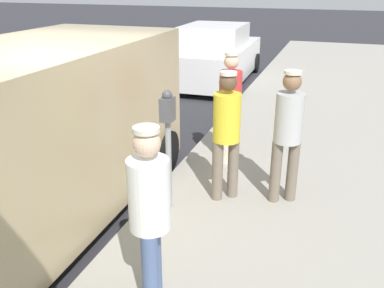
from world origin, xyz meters
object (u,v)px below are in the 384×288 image
(pedestrian_in_yellow, at_px, (227,129))
(parking_meter_near, at_px, (168,131))
(pedestrian_in_gray, at_px, (288,129))
(pedestrian_in_red, at_px, (230,101))
(pedestrian_in_white, at_px, (150,211))
(parked_van, at_px, (15,142))
(parked_sedan_ahead, at_px, (216,56))

(pedestrian_in_yellow, bearing_deg, parking_meter_near, -140.82)
(pedestrian_in_yellow, bearing_deg, pedestrian_in_gray, 13.60)
(parking_meter_near, distance_m, pedestrian_in_red, 1.71)
(pedestrian_in_red, bearing_deg, parking_meter_near, -101.07)
(pedestrian_in_gray, xyz_separation_m, pedestrian_in_white, (-0.82, -2.26, -0.02))
(parked_van, bearing_deg, pedestrian_in_white, -21.20)
(pedestrian_in_gray, bearing_deg, pedestrian_in_yellow, -166.40)
(parking_meter_near, height_order, parked_van, parked_van)
(pedestrian_in_red, bearing_deg, pedestrian_in_white, -87.03)
(parked_van, bearing_deg, parking_meter_near, 28.99)
(pedestrian_in_red, distance_m, parked_van, 3.10)
(pedestrian_in_red, relative_size, pedestrian_in_gray, 1.00)
(pedestrian_in_white, bearing_deg, pedestrian_in_yellow, 87.52)
(parking_meter_near, relative_size, pedestrian_in_red, 0.90)
(parked_sedan_ahead, bearing_deg, parked_van, -89.78)
(parking_meter_near, bearing_deg, pedestrian_in_white, -72.78)
(pedestrian_in_yellow, relative_size, parked_van, 0.32)
(pedestrian_in_red, height_order, pedestrian_in_white, pedestrian_in_red)
(parked_sedan_ahead, bearing_deg, parking_meter_near, -78.23)
(pedestrian_in_red, relative_size, pedestrian_in_yellow, 1.01)
(pedestrian_in_white, bearing_deg, parked_van, 158.80)
(pedestrian_in_white, bearing_deg, pedestrian_in_gray, 70.15)
(pedestrian_in_yellow, relative_size, pedestrian_in_white, 1.00)
(pedestrian_in_yellow, height_order, parked_van, parked_van)
(parked_sedan_ahead, bearing_deg, pedestrian_in_red, -71.86)
(pedestrian_in_red, xyz_separation_m, pedestrian_in_yellow, (0.26, -1.20, -0.01))
(pedestrian_in_yellow, distance_m, pedestrian_in_white, 2.09)
(pedestrian_in_red, bearing_deg, parked_van, -126.09)
(pedestrian_in_yellow, height_order, pedestrian_in_gray, pedestrian_in_gray)
(parking_meter_near, xyz_separation_m, pedestrian_in_gray, (1.31, 0.66, -0.05))
(parked_van, xyz_separation_m, parked_sedan_ahead, (-0.03, 8.18, -0.41))
(pedestrian_in_red, relative_size, parked_sedan_ahead, 0.38)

